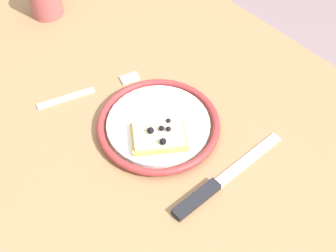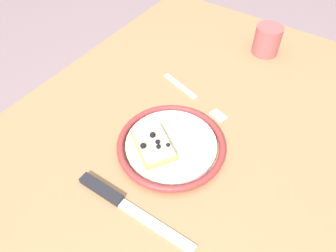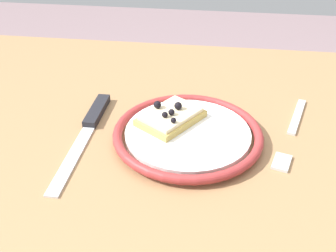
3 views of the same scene
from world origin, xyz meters
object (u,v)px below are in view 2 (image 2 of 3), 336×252
plate (170,144)px  cup (267,40)px  pizza_slice_near (154,145)px  dining_table (181,162)px  fork (194,96)px  knife (115,198)px

plate → cup: (-0.41, 0.03, 0.03)m
pizza_slice_near → cup: cup is taller
dining_table → fork: (-0.11, -0.04, 0.10)m
plate → fork: (-0.15, -0.04, -0.01)m
dining_table → plate: plate is taller
knife → fork: (-0.31, -0.02, -0.00)m
dining_table → knife: 0.22m
pizza_slice_near → fork: bearing=-175.0°
fork → dining_table: bearing=19.1°
pizza_slice_near → fork: 0.18m
plate → knife: 0.15m
knife → fork: knife is taller
knife → fork: bearing=-176.2°
knife → cup: (-0.57, 0.05, 0.03)m
pizza_slice_near → knife: 0.13m
plate → pizza_slice_near: size_ratio=1.90×
pizza_slice_near → knife: pizza_slice_near is taller
plate → fork: size_ratio=1.11×
dining_table → plate: (0.04, -0.00, 0.11)m
pizza_slice_near → fork: (-0.18, -0.02, -0.02)m
dining_table → fork: 0.16m
plate → pizza_slice_near: 0.04m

